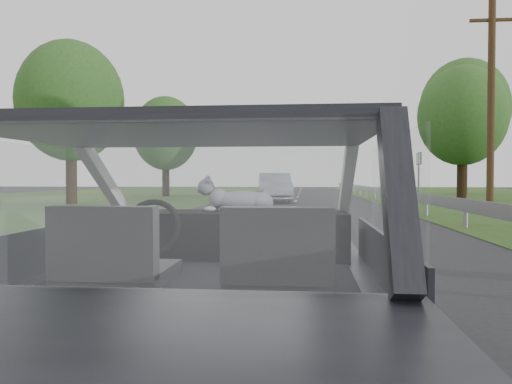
% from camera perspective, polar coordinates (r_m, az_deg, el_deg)
% --- Properties ---
extents(subject_car, '(1.80, 4.00, 1.45)m').
position_cam_1_polar(subject_car, '(2.69, -5.68, -8.98)').
color(subject_car, black).
rests_on(subject_car, ground).
extents(dashboard, '(1.58, 0.45, 0.30)m').
position_cam_1_polar(dashboard, '(3.28, -3.53, -4.86)').
color(dashboard, black).
rests_on(dashboard, subject_car).
extents(driver_seat, '(0.50, 0.72, 0.42)m').
position_cam_1_polar(driver_seat, '(2.50, -16.10, -6.23)').
color(driver_seat, black).
rests_on(driver_seat, subject_car).
extents(passenger_seat, '(0.50, 0.72, 0.42)m').
position_cam_1_polar(passenger_seat, '(2.33, 2.64, -6.75)').
color(passenger_seat, black).
rests_on(passenger_seat, subject_car).
extents(steering_wheel, '(0.36, 0.36, 0.04)m').
position_cam_1_polar(steering_wheel, '(3.08, -11.81, -4.00)').
color(steering_wheel, black).
rests_on(steering_wheel, dashboard).
extents(cat, '(0.54, 0.19, 0.24)m').
position_cam_1_polar(cat, '(3.25, -1.62, -0.89)').
color(cat, gray).
rests_on(cat, dashboard).
extents(guardrail, '(0.05, 90.00, 0.32)m').
position_cam_1_polar(guardrail, '(13.16, 22.36, -1.34)').
color(guardrail, gray).
rests_on(guardrail, ground).
extents(other_car, '(2.31, 4.77, 1.51)m').
position_cam_1_polar(other_car, '(25.62, 2.15, 0.52)').
color(other_car, '#959CA7').
rests_on(other_car, ground).
extents(highway_sign, '(0.11, 1.00, 2.49)m').
position_cam_1_polar(highway_sign, '(25.47, 18.11, 1.54)').
color(highway_sign, '#14521F').
rests_on(highway_sign, ground).
extents(utility_pole, '(0.24, 0.24, 7.20)m').
position_cam_1_polar(utility_pole, '(18.60, 25.27, 8.77)').
color(utility_pole, '#48341C').
rests_on(utility_pole, ground).
extents(tree_2, '(4.84, 4.84, 7.09)m').
position_cam_1_polar(tree_2, '(29.19, 22.50, 6.01)').
color(tree_2, '#264F1C').
rests_on(tree_2, ground).
extents(tree_3, '(8.74, 8.74, 10.08)m').
position_cam_1_polar(tree_3, '(41.64, 22.68, 6.70)').
color(tree_3, '#264F1C').
rests_on(tree_3, ground).
extents(tree_5, '(5.10, 5.10, 7.51)m').
position_cam_1_polar(tree_5, '(25.33, -20.39, 7.21)').
color(tree_5, '#264F1C').
rests_on(tree_5, ground).
extents(tree_6, '(5.29, 5.29, 6.56)m').
position_cam_1_polar(tree_6, '(34.29, -10.29, 4.97)').
color(tree_6, '#264F1C').
rests_on(tree_6, ground).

